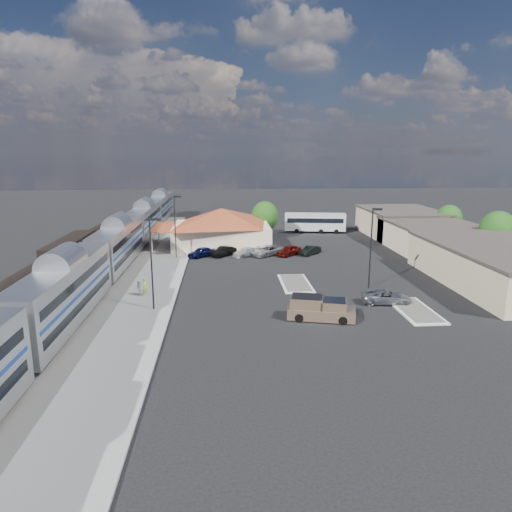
{
  "coord_description": "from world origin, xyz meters",
  "views": [
    {
      "loc": [
        -4.2,
        -48.16,
        14.92
      ],
      "look_at": [
        -0.38,
        4.63,
        2.8
      ],
      "focal_mm": 32.0,
      "sensor_mm": 36.0,
      "label": 1
    }
  ],
  "objects": [
    {
      "name": "railbed",
      "position": [
        -21.0,
        8.0,
        0.06
      ],
      "size": [
        16.0,
        100.0,
        0.12
      ],
      "primitive_type": "cube",
      "color": "#4C4944",
      "rests_on": "ground"
    },
    {
      "name": "parked_car_f",
      "position": [
        8.57,
        17.1,
        0.66
      ],
      "size": [
        3.81,
        3.83,
        1.32
      ],
      "primitive_type": "imported",
      "rotation": [
        0.0,
        0.0,
        -0.78
      ],
      "color": "black",
      "rests_on": "ground"
    },
    {
      "name": "lamp_plat_n",
      "position": [
        -10.9,
        16.0,
        5.34
      ],
      "size": [
        1.08,
        0.25,
        9.0
      ],
      "color": "black",
      "rests_on": "ground"
    },
    {
      "name": "buildings_east",
      "position": [
        28.0,
        14.28,
        2.27
      ],
      "size": [
        14.4,
        51.4,
        4.8
      ],
      "color": "#C6B28C",
      "rests_on": "ground"
    },
    {
      "name": "person_a",
      "position": [
        -12.49,
        -1.56,
        1.12
      ],
      "size": [
        0.62,
        0.78,
        1.88
      ],
      "primitive_type": "imported",
      "rotation": [
        0.0,
        0.0,
        1.3
      ],
      "color": "#B3DB44",
      "rests_on": "platform"
    },
    {
      "name": "lamp_lot",
      "position": [
        12.1,
        0.0,
        5.34
      ],
      "size": [
        1.08,
        0.25,
        9.0
      ],
      "color": "black",
      "rests_on": "ground"
    },
    {
      "name": "tree_east_b",
      "position": [
        34.0,
        12.0,
        4.22
      ],
      "size": [
        4.94,
        4.94,
        6.96
      ],
      "color": "#382314",
      "rests_on": "ground"
    },
    {
      "name": "parked_car_a",
      "position": [
        -7.43,
        16.8,
        0.72
      ],
      "size": [
        4.34,
        4.01,
        1.44
      ],
      "primitive_type": "imported",
      "rotation": [
        0.0,
        0.0,
        -0.88
      ],
      "color": "#0D1341",
      "rests_on": "ground"
    },
    {
      "name": "ground",
      "position": [
        0.0,
        0.0,
        0.0
      ],
      "size": [
        280.0,
        280.0,
        0.0
      ],
      "primitive_type": "plane",
      "color": "black",
      "rests_on": "ground"
    },
    {
      "name": "traffic_island_north",
      "position": [
        14.0,
        -8.0,
        0.1
      ],
      "size": [
        3.3,
        7.5,
        0.21
      ],
      "color": "silver",
      "rests_on": "ground"
    },
    {
      "name": "parked_car_b",
      "position": [
        -4.23,
        17.1,
        0.71
      ],
      "size": [
        4.14,
        4.13,
        1.43
      ],
      "primitive_type": "imported",
      "rotation": [
        0.0,
        0.0,
        -0.79
      ],
      "color": "black",
      "rests_on": "ground"
    },
    {
      "name": "parked_car_e",
      "position": [
        5.37,
        16.8,
        0.75
      ],
      "size": [
        4.4,
        4.29,
        1.49
      ],
      "primitive_type": "imported",
      "rotation": [
        0.0,
        0.0,
        -0.82
      ],
      "color": "#68110B",
      "rests_on": "ground"
    },
    {
      "name": "tree_east_c",
      "position": [
        34.0,
        26.0,
        3.76
      ],
      "size": [
        4.41,
        4.41,
        6.21
      ],
      "color": "#382314",
      "rests_on": "ground"
    },
    {
      "name": "platform",
      "position": [
        -12.0,
        6.0,
        0.09
      ],
      "size": [
        5.5,
        92.0,
        0.18
      ],
      "primitive_type": "cube",
      "color": "gray",
      "rests_on": "ground"
    },
    {
      "name": "traffic_island_south",
      "position": [
        4.0,
        2.0,
        0.1
      ],
      "size": [
        3.3,
        7.5,
        0.21
      ],
      "color": "silver",
      "rests_on": "ground"
    },
    {
      "name": "pickup_truck",
      "position": [
        4.56,
        -9.48,
        0.99
      ],
      "size": [
        6.38,
        3.59,
        2.08
      ],
      "rotation": [
        0.0,
        0.0,
        1.33
      ],
      "color": "#A07F62",
      "rests_on": "ground"
    },
    {
      "name": "parked_car_d",
      "position": [
        2.17,
        17.1,
        0.74
      ],
      "size": [
        5.67,
        5.35,
        1.49
      ],
      "primitive_type": "imported",
      "rotation": [
        0.0,
        0.0,
        -0.87
      ],
      "color": "#999DA2",
      "rests_on": "ground"
    },
    {
      "name": "person_b",
      "position": [
        -13.11,
        -1.81,
        1.01
      ],
      "size": [
        0.84,
        0.96,
        1.65
      ],
      "primitive_type": "imported",
      "rotation": [
        0.0,
        0.0,
        -1.25
      ],
      "color": "silver",
      "rests_on": "platform"
    },
    {
      "name": "freight_cars",
      "position": [
        -24.0,
        10.91,
        1.93
      ],
      "size": [
        2.8,
        46.0,
        4.0
      ],
      "color": "black",
      "rests_on": "ground"
    },
    {
      "name": "tree_depot",
      "position": [
        3.0,
        30.0,
        4.02
      ],
      "size": [
        4.71,
        4.71,
        6.63
      ],
      "color": "#382314",
      "rests_on": "ground"
    },
    {
      "name": "station_depot",
      "position": [
        -4.56,
        24.0,
        3.13
      ],
      "size": [
        18.35,
        12.24,
        6.2
      ],
      "color": "beige",
      "rests_on": "ground"
    },
    {
      "name": "suv",
      "position": [
        12.02,
        -5.52,
        0.68
      ],
      "size": [
        5.2,
        2.95,
        1.37
      ],
      "primitive_type": "imported",
      "rotation": [
        0.0,
        0.0,
        1.43
      ],
      "color": "#9B9EA3",
      "rests_on": "ground"
    },
    {
      "name": "coach_bus",
      "position": [
        13.04,
        36.0,
        2.09
      ],
      "size": [
        11.56,
        4.12,
        3.63
      ],
      "rotation": [
        0.0,
        0.0,
        1.42
      ],
      "color": "white",
      "rests_on": "ground"
    },
    {
      "name": "parked_car_c",
      "position": [
        -1.03,
        16.8,
        0.64
      ],
      "size": [
        4.57,
        4.23,
        1.29
      ],
      "primitive_type": "imported",
      "rotation": [
        0.0,
        0.0,
        -0.87
      ],
      "color": "silver",
      "rests_on": "ground"
    },
    {
      "name": "passenger_train",
      "position": [
        -18.0,
        11.65,
        2.87
      ],
      "size": [
        3.0,
        104.0,
        5.55
      ],
      "color": "silver",
      "rests_on": "ground"
    },
    {
      "name": "lamp_plat_s",
      "position": [
        -10.9,
        -6.0,
        5.34
      ],
      "size": [
        1.08,
        0.25,
        9.0
      ],
      "color": "black",
      "rests_on": "ground"
    }
  ]
}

